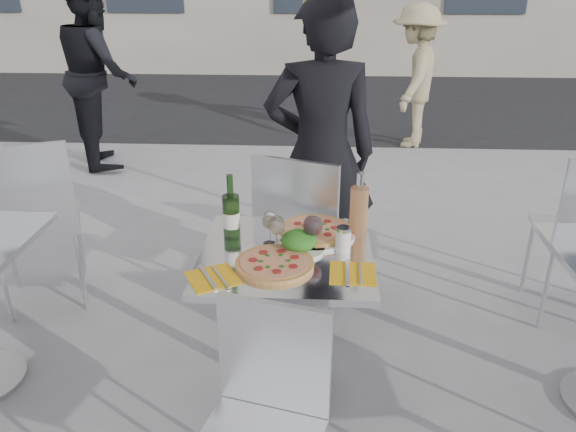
{
  "coord_description": "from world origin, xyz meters",
  "views": [
    {
      "loc": [
        0.12,
        -2.09,
        1.84
      ],
      "look_at": [
        0.0,
        0.15,
        0.85
      ],
      "focal_mm": 35.0,
      "sensor_mm": 36.0,
      "label": 1
    }
  ],
  "objects_px": {
    "woman_diner": "(321,155)",
    "pizza_near": "(275,263)",
    "main_table": "(286,295)",
    "chair_near": "(264,411)",
    "napkin_right": "(353,273)",
    "pizza_far": "(315,231)",
    "wineglass_red_a": "(311,227)",
    "wineglass_white_b": "(270,221)",
    "chair_far": "(303,227)",
    "side_chair_lfar": "(32,213)",
    "sugar_shaker": "(343,239)",
    "carafe": "(359,210)",
    "wineglass_white_a": "(277,226)",
    "wineglass_red_b": "(315,227)",
    "napkin_left": "(213,278)",
    "pedestrian_a": "(98,73)",
    "salad_plate": "(299,242)",
    "wine_bottle": "(231,214)",
    "pedestrian_b": "(415,77)"
  },
  "relations": [
    {
      "from": "woman_diner",
      "to": "pizza_near",
      "type": "relative_size",
      "value": 5.51
    },
    {
      "from": "main_table",
      "to": "chair_near",
      "type": "xyz_separation_m",
      "value": [
        -0.04,
        -0.67,
        -0.03
      ]
    },
    {
      "from": "chair_near",
      "to": "napkin_right",
      "type": "height_order",
      "value": "chair_near"
    },
    {
      "from": "main_table",
      "to": "pizza_far",
      "type": "relative_size",
      "value": 2.09
    },
    {
      "from": "wineglass_red_a",
      "to": "wineglass_white_b",
      "type": "bearing_deg",
      "value": 165.88
    },
    {
      "from": "chair_far",
      "to": "side_chair_lfar",
      "type": "distance_m",
      "value": 1.49
    },
    {
      "from": "main_table",
      "to": "woman_diner",
      "type": "xyz_separation_m",
      "value": [
        0.14,
        0.95,
        0.33
      ]
    },
    {
      "from": "sugar_shaker",
      "to": "wineglass_white_b",
      "type": "bearing_deg",
      "value": 172.85
    },
    {
      "from": "wineglass_red_a",
      "to": "napkin_right",
      "type": "height_order",
      "value": "wineglass_red_a"
    },
    {
      "from": "carafe",
      "to": "sugar_shaker",
      "type": "distance_m",
      "value": 0.19
    },
    {
      "from": "chair_far",
      "to": "napkin_right",
      "type": "relative_size",
      "value": 5.0
    },
    {
      "from": "chair_near",
      "to": "wineglass_white_b",
      "type": "relative_size",
      "value": 5.49
    },
    {
      "from": "wineglass_white_a",
      "to": "wineglass_white_b",
      "type": "distance_m",
      "value": 0.06
    },
    {
      "from": "woman_diner",
      "to": "wineglass_red_a",
      "type": "bearing_deg",
      "value": 81.05
    },
    {
      "from": "sugar_shaker",
      "to": "wineglass_red_b",
      "type": "relative_size",
      "value": 0.68
    },
    {
      "from": "carafe",
      "to": "wineglass_white_a",
      "type": "distance_m",
      "value": 0.39
    },
    {
      "from": "carafe",
      "to": "napkin_right",
      "type": "height_order",
      "value": "carafe"
    },
    {
      "from": "napkin_right",
      "to": "napkin_left",
      "type": "bearing_deg",
      "value": -171.07
    },
    {
      "from": "sugar_shaker",
      "to": "wineglass_red_b",
      "type": "height_order",
      "value": "wineglass_red_b"
    },
    {
      "from": "pizza_far",
      "to": "napkin_right",
      "type": "xyz_separation_m",
      "value": [
        0.15,
        -0.34,
        -0.01
      ]
    },
    {
      "from": "wineglass_white_b",
      "to": "napkin_right",
      "type": "distance_m",
      "value": 0.43
    },
    {
      "from": "main_table",
      "to": "pizza_far",
      "type": "height_order",
      "value": "pizza_far"
    },
    {
      "from": "napkin_right",
      "to": "wineglass_red_a",
      "type": "bearing_deg",
      "value": 133.31
    },
    {
      "from": "pedestrian_a",
      "to": "wineglass_red_b",
      "type": "height_order",
      "value": "pedestrian_a"
    },
    {
      "from": "napkin_left",
      "to": "side_chair_lfar",
      "type": "bearing_deg",
      "value": 113.85
    },
    {
      "from": "wineglass_white_a",
      "to": "woman_diner",
      "type": "bearing_deg",
      "value": 78.85
    },
    {
      "from": "main_table",
      "to": "carafe",
      "type": "bearing_deg",
      "value": 32.2
    },
    {
      "from": "pedestrian_a",
      "to": "salad_plate",
      "type": "relative_size",
      "value": 8.25
    },
    {
      "from": "chair_near",
      "to": "wine_bottle",
      "type": "distance_m",
      "value": 0.89
    },
    {
      "from": "carafe",
      "to": "napkin_right",
      "type": "distance_m",
      "value": 0.38
    },
    {
      "from": "chair_far",
      "to": "wineglass_red_a",
      "type": "xyz_separation_m",
      "value": [
        0.05,
        -0.56,
        0.27
      ]
    },
    {
      "from": "pedestrian_b",
      "to": "wineglass_white_b",
      "type": "distance_m",
      "value": 4.25
    },
    {
      "from": "pedestrian_b",
      "to": "wineglass_red_b",
      "type": "height_order",
      "value": "pedestrian_b"
    },
    {
      "from": "wineglass_white_a",
      "to": "napkin_right",
      "type": "bearing_deg",
      "value": -31.07
    },
    {
      "from": "chair_near",
      "to": "wineglass_white_b",
      "type": "bearing_deg",
      "value": 107.25
    },
    {
      "from": "side_chair_lfar",
      "to": "pizza_far",
      "type": "distance_m",
      "value": 1.63
    },
    {
      "from": "pedestrian_a",
      "to": "wineglass_red_b",
      "type": "distance_m",
      "value": 3.95
    },
    {
      "from": "pedestrian_b",
      "to": "wineglass_white_b",
      "type": "xyz_separation_m",
      "value": [
        -1.24,
        -4.07,
        0.1
      ]
    },
    {
      "from": "main_table",
      "to": "chair_near",
      "type": "distance_m",
      "value": 0.67
    },
    {
      "from": "wineglass_white_b",
      "to": "wineglass_red_b",
      "type": "bearing_deg",
      "value": -13.99
    },
    {
      "from": "chair_near",
      "to": "napkin_right",
      "type": "relative_size",
      "value": 4.31
    },
    {
      "from": "pizza_near",
      "to": "pedestrian_a",
      "type": "bearing_deg",
      "value": 119.66
    },
    {
      "from": "chair_near",
      "to": "pizza_far",
      "type": "height_order",
      "value": "chair_near"
    },
    {
      "from": "main_table",
      "to": "salad_plate",
      "type": "relative_size",
      "value": 3.41
    },
    {
      "from": "pedestrian_b",
      "to": "chair_near",
      "type": "bearing_deg",
      "value": 2.79
    },
    {
      "from": "carafe",
      "to": "wineglass_white_a",
      "type": "relative_size",
      "value": 1.84
    },
    {
      "from": "pizza_far",
      "to": "napkin_right",
      "type": "relative_size",
      "value": 1.79
    },
    {
      "from": "salad_plate",
      "to": "napkin_left",
      "type": "distance_m",
      "value": 0.41
    },
    {
      "from": "wineglass_white_b",
      "to": "napkin_left",
      "type": "bearing_deg",
      "value": -123.31
    },
    {
      "from": "wine_bottle",
      "to": "salad_plate",
      "type": "bearing_deg",
      "value": -18.37
    }
  ]
}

